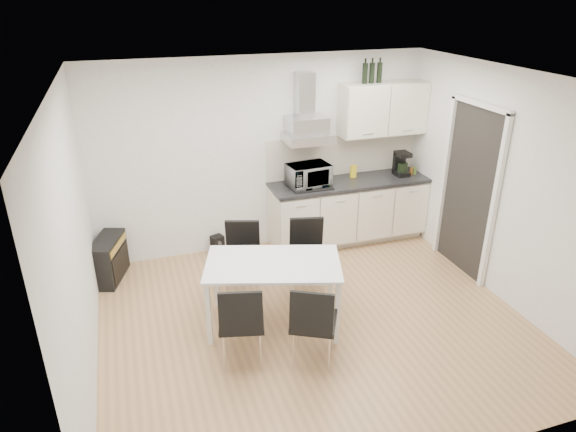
% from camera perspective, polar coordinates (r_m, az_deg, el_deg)
% --- Properties ---
extents(ground, '(4.50, 4.50, 0.00)m').
position_cam_1_polar(ground, '(5.75, 2.87, -11.62)').
color(ground, tan).
rests_on(ground, ground).
extents(wall_back, '(4.50, 0.10, 2.60)m').
position_cam_1_polar(wall_back, '(6.88, -2.86, 6.72)').
color(wall_back, white).
rests_on(wall_back, ground).
extents(wall_front, '(4.50, 0.10, 2.60)m').
position_cam_1_polar(wall_front, '(3.56, 15.09, -12.15)').
color(wall_front, white).
rests_on(wall_front, ground).
extents(wall_left, '(0.10, 4.00, 2.60)m').
position_cam_1_polar(wall_left, '(4.83, -22.62, -3.07)').
color(wall_left, white).
rests_on(wall_left, ground).
extents(wall_right, '(0.10, 4.00, 2.60)m').
position_cam_1_polar(wall_right, '(6.23, 22.88, 2.90)').
color(wall_right, white).
rests_on(wall_right, ground).
extents(ceiling, '(4.50, 4.50, 0.00)m').
position_cam_1_polar(ceiling, '(4.73, 3.54, 14.88)').
color(ceiling, white).
rests_on(ceiling, wall_back).
extents(doorway, '(0.08, 1.04, 2.10)m').
position_cam_1_polar(doorway, '(6.68, 19.33, 2.54)').
color(doorway, white).
rests_on(doorway, ground).
extents(kitchenette, '(2.22, 0.64, 2.52)m').
position_cam_1_polar(kitchenette, '(7.19, 6.94, 3.39)').
color(kitchenette, beige).
rests_on(kitchenette, ground).
extents(dining_table, '(1.56, 1.17, 0.75)m').
position_cam_1_polar(dining_table, '(5.36, -1.67, -5.97)').
color(dining_table, white).
rests_on(dining_table, ground).
extents(chair_far_left, '(0.57, 0.61, 0.88)m').
position_cam_1_polar(chair_far_left, '(6.00, -5.13, -5.04)').
color(chair_far_left, black).
rests_on(chair_far_left, ground).
extents(chair_far_right, '(0.54, 0.58, 0.88)m').
position_cam_1_polar(chair_far_right, '(6.06, 2.26, -4.67)').
color(chair_far_right, black).
rests_on(chair_far_right, ground).
extents(chair_near_left, '(0.55, 0.59, 0.88)m').
position_cam_1_polar(chair_near_left, '(5.01, -5.17, -11.63)').
color(chair_near_left, black).
rests_on(chair_near_left, ground).
extents(chair_near_right, '(0.62, 0.65, 0.88)m').
position_cam_1_polar(chair_near_right, '(4.98, 2.88, -11.72)').
color(chair_near_right, black).
rests_on(chair_near_right, ground).
extents(guitar_amp, '(0.48, 0.71, 0.55)m').
position_cam_1_polar(guitar_amp, '(6.75, -19.28, -4.53)').
color(guitar_amp, black).
rests_on(guitar_amp, ground).
extents(floor_speaker, '(0.19, 0.18, 0.26)m').
position_cam_1_polar(floor_speaker, '(7.10, -7.84, -3.15)').
color(floor_speaker, black).
rests_on(floor_speaker, ground).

